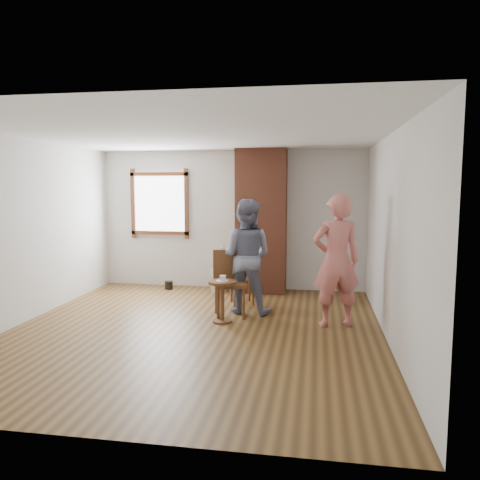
% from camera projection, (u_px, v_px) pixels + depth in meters
% --- Properties ---
extents(ground, '(5.50, 5.50, 0.00)m').
position_uv_depth(ground, '(195.00, 331.00, 6.30)').
color(ground, brown).
rests_on(ground, ground).
extents(room_shell, '(5.04, 5.52, 2.62)m').
position_uv_depth(room_shell, '(200.00, 195.00, 6.69)').
color(room_shell, silver).
rests_on(room_shell, ground).
extents(brick_chimney, '(0.90, 0.50, 2.60)m').
position_uv_depth(brick_chimney, '(261.00, 221.00, 8.50)').
color(brick_chimney, brown).
rests_on(brick_chimney, ground).
extents(stoneware_crock, '(0.42, 0.42, 0.42)m').
position_uv_depth(stoneware_crock, '(220.00, 280.00, 8.65)').
color(stoneware_crock, tan).
rests_on(stoneware_crock, ground).
extents(dark_pot, '(0.18, 0.18, 0.15)m').
position_uv_depth(dark_pot, '(169.00, 285.00, 8.82)').
color(dark_pot, black).
rests_on(dark_pot, ground).
extents(dining_chair_left, '(0.57, 0.57, 0.98)m').
position_uv_depth(dining_chair_left, '(229.00, 279.00, 7.01)').
color(dining_chair_left, brown).
rests_on(dining_chair_left, ground).
extents(dining_chair_right, '(0.48, 0.48, 0.81)m').
position_uv_depth(dining_chair_right, '(241.00, 276.00, 7.76)').
color(dining_chair_right, brown).
rests_on(dining_chair_right, ground).
extents(side_table, '(0.40, 0.40, 0.60)m').
position_uv_depth(side_table, '(222.00, 295.00, 6.65)').
color(side_table, brown).
rests_on(side_table, ground).
extents(cake_plate, '(0.18, 0.18, 0.01)m').
position_uv_depth(cake_plate, '(222.00, 281.00, 6.63)').
color(cake_plate, white).
rests_on(cake_plate, side_table).
extents(cake_slice, '(0.08, 0.07, 0.06)m').
position_uv_depth(cake_slice, '(223.00, 278.00, 6.62)').
color(cake_slice, silver).
rests_on(cake_slice, cake_plate).
extents(man, '(0.90, 0.73, 1.75)m').
position_uv_depth(man, '(246.00, 256.00, 7.14)').
color(man, '#151D39').
rests_on(man, ground).
extents(person_pink, '(0.76, 0.60, 1.84)m').
position_uv_depth(person_pink, '(336.00, 261.00, 6.42)').
color(person_pink, '#D37069').
rests_on(person_pink, ground).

